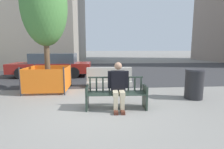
{
  "coord_description": "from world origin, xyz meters",
  "views": [
    {
      "loc": [
        0.13,
        -4.53,
        1.71
      ],
      "look_at": [
        0.63,
        1.72,
        0.75
      ],
      "focal_mm": 28.0,
      "sensor_mm": 36.0,
      "label": 1
    }
  ],
  "objects": [
    {
      "name": "ground_plane",
      "position": [
        0.0,
        0.0,
        0.0
      ],
      "size": [
        200.0,
        200.0,
        0.0
      ],
      "primitive_type": "plane",
      "color": "gray"
    },
    {
      "name": "jersey_barrier_centre",
      "position": [
        0.63,
        3.19,
        0.34
      ],
      "size": [
        2.0,
        0.69,
        0.84
      ],
      "color": "#ADA89E",
      "rests_on": "ground"
    },
    {
      "name": "car_sedan_mid",
      "position": [
        -2.62,
        6.17,
        0.7
      ],
      "size": [
        4.65,
        1.86,
        1.39
      ],
      "color": "maroon",
      "rests_on": "ground"
    },
    {
      "name": "street_asphalt",
      "position": [
        0.0,
        8.7,
        0.0
      ],
      "size": [
        120.0,
        12.0,
        0.01
      ],
      "primitive_type": "cube",
      "color": "#333335",
      "rests_on": "ground"
    },
    {
      "name": "street_bench",
      "position": [
        0.63,
        0.24,
        0.4
      ],
      "size": [
        1.71,
        0.59,
        0.88
      ],
      "color": "#28382D",
      "rests_on": "ground"
    },
    {
      "name": "seated_person",
      "position": [
        0.69,
        0.19,
        0.69
      ],
      "size": [
        0.58,
        0.73,
        1.31
      ],
      "color": "black",
      "rests_on": "ground"
    },
    {
      "name": "street_tree",
      "position": [
        -1.86,
        2.53,
        3.29
      ],
      "size": [
        1.72,
        1.72,
        4.85
      ],
      "color": "brown",
      "rests_on": "ground"
    },
    {
      "name": "trash_bin",
      "position": [
        3.36,
        0.99,
        0.5
      ],
      "size": [
        0.62,
        0.62,
        1.0
      ],
      "color": "#232326",
      "rests_on": "ground"
    },
    {
      "name": "construction_fence",
      "position": [
        -1.86,
        2.53,
        0.52
      ],
      "size": [
        1.58,
        1.58,
        1.04
      ],
      "color": "#2D2D33",
      "rests_on": "ground"
    }
  ]
}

